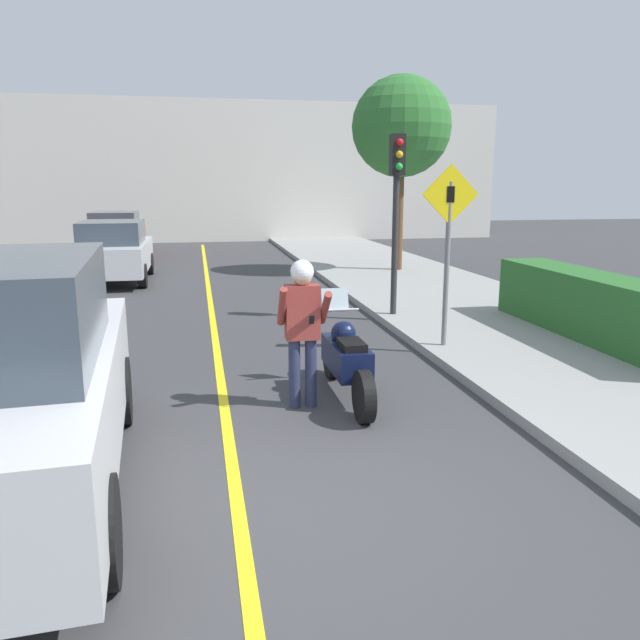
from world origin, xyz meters
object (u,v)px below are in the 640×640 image
(crossing_sign, at_px, (448,239))
(person_biker, at_px, (302,318))
(motorcycle, at_px, (346,359))
(traffic_light, at_px, (396,190))
(street_tree, at_px, (402,127))
(parked_car_silver, at_px, (114,251))
(parked_car_red, at_px, (116,234))

(crossing_sign, bearing_deg, person_biker, -142.78)
(motorcycle, distance_m, traffic_light, 5.12)
(crossing_sign, relative_size, street_tree, 0.50)
(crossing_sign, distance_m, parked_car_silver, 10.81)
(person_biker, height_order, street_tree, street_tree)
(motorcycle, xyz_separation_m, street_tree, (4.17, 10.65, 3.77))
(motorcycle, xyz_separation_m, parked_car_red, (-4.71, 16.99, 0.35))
(street_tree, bearing_deg, motorcycle, -111.38)
(crossing_sign, bearing_deg, parked_car_silver, 124.28)
(motorcycle, height_order, parked_car_silver, parked_car_silver)
(motorcycle, xyz_separation_m, traffic_light, (1.99, 4.26, 2.04))
(parked_car_red, bearing_deg, person_biker, -76.54)
(parked_car_silver, distance_m, parked_car_red, 6.39)
(parked_car_silver, xyz_separation_m, parked_car_red, (-0.68, 6.35, 0.00))
(person_biker, xyz_separation_m, parked_car_red, (-4.12, 17.23, -0.25))
(person_biker, xyz_separation_m, traffic_light, (2.58, 4.50, 1.43))
(parked_car_silver, bearing_deg, traffic_light, -46.64)
(person_biker, relative_size, traffic_light, 0.52)
(street_tree, height_order, parked_car_red, street_tree)
(parked_car_red, bearing_deg, parked_car_silver, -83.92)
(parked_car_silver, height_order, parked_car_red, same)
(motorcycle, distance_m, person_biker, 0.88)
(crossing_sign, distance_m, traffic_light, 2.61)
(street_tree, height_order, parked_car_silver, street_tree)
(person_biker, xyz_separation_m, crossing_sign, (2.61, 1.99, 0.72))
(motorcycle, bearing_deg, person_biker, -157.98)
(parked_car_red, bearing_deg, street_tree, -35.52)
(motorcycle, xyz_separation_m, person_biker, (-0.59, -0.24, 0.61))
(street_tree, distance_m, parked_car_red, 11.44)
(person_biker, bearing_deg, crossing_sign, 37.22)
(crossing_sign, bearing_deg, parked_car_red, 113.84)
(person_biker, distance_m, crossing_sign, 3.36)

